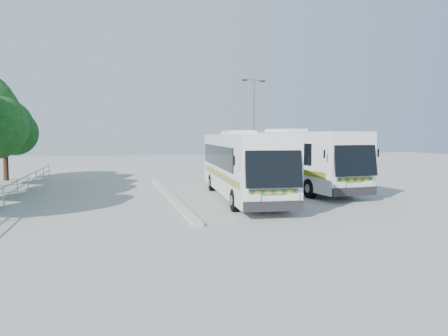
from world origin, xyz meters
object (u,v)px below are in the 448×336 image
object	(u,v)px
tree_far_e	(5,127)
coach_adjacent	(293,158)
coach_main	(242,163)
lamppost	(254,126)

from	to	relation	value
tree_far_e	coach_adjacent	xyz separation A→B (m)	(18.17, -9.66, -1.98)
tree_far_e	coach_main	distance (m)	19.05
lamppost	coach_adjacent	bearing A→B (deg)	-76.14
coach_main	coach_adjacent	bearing A→B (deg)	41.83
tree_far_e	lamppost	size ratio (longest dim) A/B	0.83
lamppost	coach_main	bearing A→B (deg)	-126.67
tree_far_e	coach_main	xyz separation A→B (m)	(13.91, -12.86, -2.06)
tree_far_e	lamppost	world-z (taller)	lamppost
tree_far_e	coach_main	world-z (taller)	tree_far_e
coach_main	lamppost	bearing A→B (deg)	71.48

